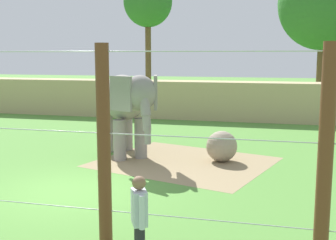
% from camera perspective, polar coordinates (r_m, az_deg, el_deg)
% --- Properties ---
extents(ground_plane, '(120.00, 120.00, 0.00)m').
position_cam_1_polar(ground_plane, '(11.80, -12.66, -9.14)').
color(ground_plane, '#518938').
extents(dirt_patch, '(6.49, 5.96, 0.01)m').
position_cam_1_polar(dirt_patch, '(14.51, 2.15, -5.57)').
color(dirt_patch, '#937F5B').
rests_on(dirt_patch, ground).
extents(embankment_wall, '(36.00, 1.80, 2.10)m').
position_cam_1_polar(embankment_wall, '(24.51, 1.89, 2.73)').
color(embankment_wall, tan).
rests_on(embankment_wall, ground).
extents(elephant, '(3.13, 3.42, 2.93)m').
position_cam_1_polar(elephant, '(15.04, -5.60, 2.39)').
color(elephant, gray).
rests_on(elephant, ground).
extents(enrichment_ball, '(1.04, 1.04, 1.04)m').
position_cam_1_polar(enrichment_ball, '(14.58, 7.11, -3.48)').
color(enrichment_ball, gray).
rests_on(enrichment_ball, ground).
extents(cable_fence, '(12.92, 0.25, 3.77)m').
position_cam_1_polar(cable_fence, '(8.95, -20.70, -2.69)').
color(cable_fence, brown).
rests_on(cable_fence, ground).
extents(zookeeper, '(0.39, 0.55, 1.67)m').
position_cam_1_polar(zookeeper, '(7.08, -3.80, -13.21)').
color(zookeeper, '#232328').
rests_on(zookeeper, ground).
extents(tree_far_left, '(3.61, 3.61, 9.39)m').
position_cam_1_polar(tree_far_left, '(33.08, -2.68, 15.25)').
color(tree_far_left, brown).
rests_on(tree_far_left, ground).
extents(tree_left_of_centre, '(5.60, 5.60, 9.73)m').
position_cam_1_polar(tree_left_of_centre, '(29.66, 19.87, 14.33)').
color(tree_left_of_centre, brown).
rests_on(tree_left_of_centre, ground).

